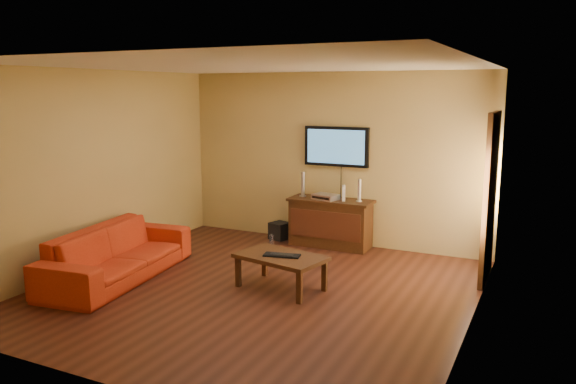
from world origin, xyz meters
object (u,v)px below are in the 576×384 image
Objects in this scene: coffee_table at (281,259)px; speaker_left at (303,185)px; subwoofer at (280,231)px; television at (336,147)px; sofa at (117,245)px; av_receiver at (326,197)px; speaker_right at (359,191)px; media_console at (330,223)px; game_console at (344,193)px; bottle at (271,240)px; keyboard at (282,255)px.

coffee_table is 2.25m from speaker_left.
subwoofer is (-1.07, 2.10, -0.24)m from coffee_table.
television is at bearing 20.43° from speaker_left.
av_receiver is at bearing -42.98° from sofa.
subwoofer is (1.02, 2.66, -0.31)m from sofa.
av_receiver is at bearing -171.90° from speaker_right.
sofa is 3.59m from speaker_right.
speaker_right is at bearing 3.02° from media_console.
speaker_left is 1.14× the size of speaker_right.
av_receiver is 1.63× the size of game_console.
bottle is (-0.84, -0.39, -0.29)m from media_console.
speaker_left is at bearing 157.26° from game_console.
television is 2.83× the size of av_receiver.
speaker_right is (0.94, -0.00, -0.02)m from speaker_left.
subwoofer is at bearing -169.49° from television.
keyboard is at bearing -72.26° from speaker_left.
subwoofer is 0.59× the size of keyboard.
television is at bearing 94.69° from keyboard.
speaker_right is at bearing -17.48° from game_console.
speaker_right is (0.45, 0.02, 0.53)m from media_console.
media_console is 0.42m from av_receiver.
media_console reaches higher than bottle.
keyboard reaches higher than bottle.
television is 3.60m from sofa.
speaker_left reaches higher than coffee_table.
television is at bearing 90.00° from media_console.
game_console reaches higher than av_receiver.
av_receiver is at bearing 10.20° from subwoofer.
keyboard is at bearing -84.84° from media_console.
speaker_right is 0.74× the size of keyboard.
av_receiver is 2.08m from keyboard.
media_console is 2.82× the size of keyboard.
subwoofer is (-1.12, 0.03, -0.73)m from game_console.
media_console is 1.19m from television.
bottle is (1.08, 2.23, -0.36)m from sofa.
keyboard is (-0.02, -2.09, -0.42)m from game_console.
television is at bearing 157.68° from speaker_right.
media_console is 3.25m from sofa.
av_receiver is at bearing -10.51° from speaker_left.
keyboard is at bearing -111.64° from game_console.
subwoofer reaches higher than bottle.
speaker_left is 1.06× the size of av_receiver.
bottle is at bearing 120.97° from coffee_table.
bottle is at bearing -64.76° from subwoofer.
subwoofer is at bearing 177.35° from media_console.
media_console is 2.09m from keyboard.
keyboard is at bearing -82.79° from sofa.
subwoofer is (-0.91, 0.04, -0.24)m from media_console.
sofa reaches higher than av_receiver.
speaker_left is 0.84× the size of keyboard.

